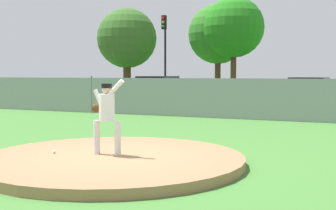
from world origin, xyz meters
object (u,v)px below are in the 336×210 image
baseball (54,152)px  parked_car_red (309,96)px  pitcher_youth (106,111)px  traffic_cone_orange (144,100)px  parked_car_navy (241,95)px  traffic_light_near (165,44)px  parked_car_white (96,92)px  parked_car_burgundy (158,92)px

baseball → parked_car_red: 15.34m
baseball → parked_car_red: parked_car_red is taller
pitcher_youth → traffic_cone_orange: size_ratio=2.84×
pitcher_youth → parked_car_navy: bearing=94.3°
traffic_cone_orange → traffic_light_near: bearing=90.1°
pitcher_youth → parked_car_red: (2.20, 14.64, -0.29)m
traffic_light_near → pitcher_youth: bearing=-68.3°
parked_car_red → traffic_light_near: size_ratio=0.78×
pitcher_youth → parked_car_white: (-10.03, 14.54, -0.32)m
parked_car_burgundy → parked_car_red: (8.14, -0.02, -0.02)m
pitcher_youth → parked_car_red: pitcher_youth is taller
pitcher_youth → traffic_light_near: 20.59m
parked_car_white → parked_car_navy: 8.99m
baseball → parked_car_navy: size_ratio=0.02×
parked_car_navy → traffic_light_near: (-6.50, 4.84, 3.05)m
parked_car_red → traffic_cone_orange: parked_car_red is taller
parked_car_white → pitcher_youth: bearing=-55.4°
pitcher_youth → parked_car_red: 14.81m
parked_car_red → pitcher_youth: bearing=-98.5°
baseball → traffic_cone_orange: bearing=111.6°
parked_car_white → parked_car_navy: parked_car_navy is taller
traffic_cone_orange → parked_car_white: bearing=-150.0°
baseball → parked_car_red: size_ratio=0.02×
parked_car_burgundy → parked_car_navy: (4.89, -0.53, -0.05)m
parked_car_burgundy → traffic_cone_orange: size_ratio=8.65×
parked_car_white → traffic_light_near: 5.92m
pitcher_youth → parked_car_navy: (-1.06, 14.12, -0.31)m
parked_car_burgundy → parked_car_navy: bearing=-6.2°
pitcher_youth → parked_car_white: 17.67m
parked_car_white → parked_car_red: bearing=0.5°
traffic_light_near → baseball: bearing=-71.5°
parked_car_white → traffic_cone_orange: size_ratio=7.94×
traffic_light_near → traffic_cone_orange: bearing=-89.9°
parked_car_white → traffic_light_near: (2.48, 4.42, 3.06)m
parked_car_burgundy → traffic_light_near: traffic_light_near is taller
pitcher_youth → parked_car_red: bearing=81.5°
pitcher_youth → parked_car_navy: pitcher_youth is taller
parked_car_navy → traffic_light_near: bearing=143.3°
baseball → parked_car_white: size_ratio=0.02×
parked_car_navy → parked_car_red: 3.30m
parked_car_burgundy → parked_car_white: bearing=-178.4°
baseball → parked_car_white: parked_car_white is taller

